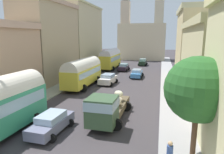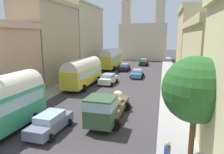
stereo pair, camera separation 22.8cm
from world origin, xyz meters
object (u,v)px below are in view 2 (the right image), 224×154
object	(u,v)px
car_1	(144,62)
pedestrian_3	(175,73)
pedestrian_0	(173,72)
car_0	(137,73)
car_2	(50,123)
parked_bus_1	(83,71)
parked_bus_2	(111,58)
car_4	(124,67)
cargo_truck_0	(106,107)
car_3	(108,79)
pedestrian_2	(180,104)
pedestrian_1	(167,154)

from	to	relation	value
car_1	pedestrian_3	bearing A→B (deg)	-66.09
pedestrian_0	car_0	bearing A→B (deg)	-169.35
car_0	car_2	distance (m)	21.93
parked_bus_1	pedestrian_3	xyz separation A→B (m)	(12.66, 8.40, -1.13)
parked_bus_2	car_4	xyz separation A→B (m)	(3.23, -1.90, -1.62)
parked_bus_1	cargo_truck_0	size ratio (longest dim) A/B	1.26
parked_bus_1	car_2	distance (m)	13.89
car_4	car_1	bearing A→B (deg)	70.41
parked_bus_1	car_3	distance (m)	3.99
car_2	parked_bus_2	bearing A→B (deg)	95.87
car_4	pedestrian_0	distance (m)	10.62
pedestrian_0	car_1	bearing A→B (deg)	114.52
pedestrian_3	car_4	bearing A→B (deg)	148.24
cargo_truck_0	car_2	world-z (taller)	cargo_truck_0
parked_bus_1	pedestrian_2	xyz separation A→B (m)	(12.31, -7.91, -1.07)
pedestrian_0	pedestrian_1	bearing A→B (deg)	-93.00
parked_bus_1	car_1	distance (m)	23.82
car_4	pedestrian_3	xyz separation A→B (m)	(9.54, -5.90, 0.27)
parked_bus_2	car_3	xyz separation A→B (m)	(3.12, -13.96, -1.59)
car_0	pedestrian_3	size ratio (longest dim) A/B	2.43
cargo_truck_0	car_1	xyz separation A→B (m)	(-0.25, 33.90, -0.51)
car_2	pedestrian_2	size ratio (longest dim) A/B	2.25
pedestrian_3	car_1	bearing A→B (deg)	113.91
pedestrian_2	pedestrian_3	bearing A→B (deg)	88.78
parked_bus_1	pedestrian_0	size ratio (longest dim) A/B	4.89
car_0	pedestrian_1	xyz separation A→B (m)	(4.60, -24.09, 0.26)
parked_bus_2	pedestrian_2	distance (m)	27.16
car_2	parked_bus_1	bearing A→B (deg)	102.29
cargo_truck_0	pedestrian_3	world-z (taller)	cargo_truck_0
parked_bus_1	pedestrian_0	world-z (taller)	parked_bus_1
pedestrian_0	pedestrian_3	xyz separation A→B (m)	(0.20, -0.85, -0.03)
car_0	pedestrian_1	distance (m)	24.53
parked_bus_1	car_4	bearing A→B (deg)	77.69
cargo_truck_0	car_2	distance (m)	4.39
cargo_truck_0	pedestrian_3	distance (m)	20.31
cargo_truck_0	pedestrian_0	bearing A→B (deg)	73.44
car_3	pedestrian_3	xyz separation A→B (m)	(9.65, 6.16, 0.24)
pedestrian_2	pedestrian_1	bearing A→B (deg)	-98.33
pedestrian_1	car_0	bearing A→B (deg)	100.80
pedestrian_1	pedestrian_3	distance (m)	24.41
car_2	car_4	xyz separation A→B (m)	(0.18, 27.80, 0.00)
car_1	car_4	world-z (taller)	car_1
car_2	pedestrian_2	xyz separation A→B (m)	(9.37, 5.59, 0.33)
car_0	car_3	world-z (taller)	car_3
car_4	pedestrian_0	world-z (taller)	pedestrian_0
car_3	pedestrian_2	world-z (taller)	pedestrian_2
car_2	pedestrian_0	distance (m)	24.66
parked_bus_1	car_2	size ratio (longest dim) A/B	2.11
car_2	pedestrian_1	distance (m)	8.56
car_2	car_4	world-z (taller)	car_4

